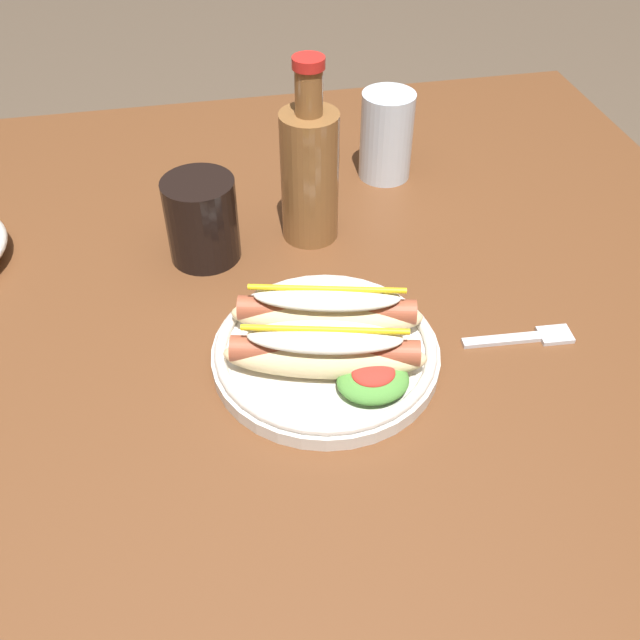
{
  "coord_description": "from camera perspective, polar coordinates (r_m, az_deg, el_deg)",
  "views": [
    {
      "loc": [
        -0.03,
        -0.62,
        1.27
      ],
      "look_at": [
        0.07,
        -0.08,
        0.77
      ],
      "focal_mm": 39.73,
      "sensor_mm": 36.0,
      "label": 1
    }
  ],
  "objects": [
    {
      "name": "hot_dog_plate",
      "position": [
        0.72,
        0.62,
        -1.88
      ],
      "size": [
        0.24,
        0.24,
        0.08
      ],
      "color": "silver",
      "rests_on": "dining_table"
    },
    {
      "name": "glass_bottle",
      "position": [
        0.86,
        -0.84,
        11.91
      ],
      "size": [
        0.07,
        0.07,
        0.23
      ],
      "color": "brown",
      "rests_on": "dining_table"
    },
    {
      "name": "soda_cup",
      "position": [
        0.86,
        -9.49,
        7.97
      ],
      "size": [
        0.09,
        0.09,
        0.1
      ],
      "primitive_type": "cylinder",
      "color": "black",
      "rests_on": "dining_table"
    },
    {
      "name": "water_cup",
      "position": [
        1.01,
        5.37,
        14.55
      ],
      "size": [
        0.07,
        0.07,
        0.12
      ],
      "primitive_type": "cylinder",
      "color": "silver",
      "rests_on": "dining_table"
    },
    {
      "name": "dining_table",
      "position": [
        0.88,
        -5.77,
        -2.79
      ],
      "size": [
        1.26,
        1.04,
        0.74
      ],
      "color": "brown",
      "rests_on": "ground_plane"
    },
    {
      "name": "fork",
      "position": [
        0.79,
        16.32,
        -1.36
      ],
      "size": [
        0.12,
        0.03,
        0.0
      ],
      "rotation": [
        0.0,
        0.0,
        -0.07
      ],
      "color": "silver",
      "rests_on": "dining_table"
    },
    {
      "name": "ground_plane",
      "position": [
        1.41,
        -3.84,
        -21.73
      ],
      "size": [
        8.0,
        8.0,
        0.0
      ],
      "primitive_type": "plane",
      "color": "brown"
    }
  ]
}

